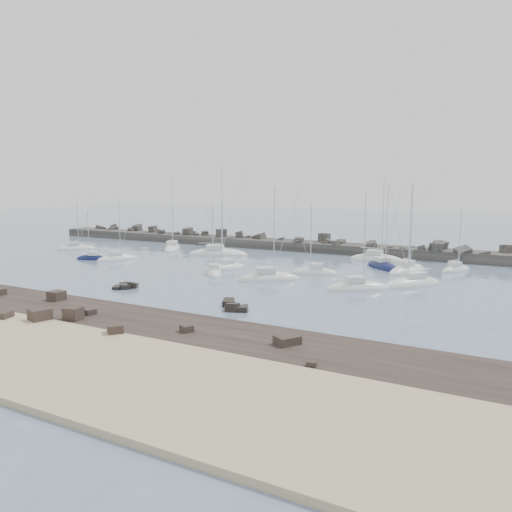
# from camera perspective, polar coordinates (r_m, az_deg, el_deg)

# --- Properties ---
(ground) EXTENTS (400.00, 400.00, 0.00)m
(ground) POSITION_cam_1_polar(r_m,az_deg,el_deg) (72.51, -7.56, -2.75)
(ground) COLOR slate
(ground) RESTS_ON ground
(rock_shelf) EXTENTS (140.00, 12.00, 1.96)m
(rock_shelf) POSITION_cam_1_polar(r_m,az_deg,el_deg) (56.78, -20.93, -6.33)
(rock_shelf) COLOR black
(rock_shelf) RESTS_ON ground
(rock_cluster_near) EXTENTS (3.77, 3.72, 1.50)m
(rock_cluster_near) POSITION_cam_1_polar(r_m,az_deg,el_deg) (69.01, -14.68, -3.39)
(rock_cluster_near) COLOR black
(rock_cluster_near) RESTS_ON ground
(rock_cluster_far) EXTENTS (4.10, 3.27, 1.45)m
(rock_cluster_far) POSITION_cam_1_polar(r_m,az_deg,el_deg) (55.62, -2.69, -5.90)
(rock_cluster_far) COLOR black
(rock_cluster_far) RESTS_ON ground
(breakwater) EXTENTS (115.00, 7.32, 5.12)m
(breakwater) POSITION_cam_1_polar(r_m,az_deg,el_deg) (108.32, 1.14, 1.15)
(breakwater) COLOR #312E2B
(breakwater) RESTS_ON ground
(sailboat_0) EXTENTS (6.71, 7.12, 11.95)m
(sailboat_0) POSITION_cam_1_polar(r_m,az_deg,el_deg) (111.68, -19.88, 0.78)
(sailboat_0) COLOR white
(sailboat_0) RESTS_ON ground
(sailboat_1) EXTENTS (7.52, 10.20, 15.67)m
(sailboat_1) POSITION_cam_1_polar(r_m,az_deg,el_deg) (106.70, -9.53, 0.83)
(sailboat_1) COLOR white
(sailboat_1) RESTS_ON ground
(sailboat_2) EXTENTS (6.36, 3.81, 9.87)m
(sailboat_2) POSITION_cam_1_polar(r_m,az_deg,el_deg) (95.90, -18.22, -0.31)
(sailboat_2) COLOR #0F1541
(sailboat_2) RESTS_ON ground
(sailboat_3) EXTENTS (5.55, 7.83, 12.15)m
(sailboat_3) POSITION_cam_1_polar(r_m,az_deg,el_deg) (94.22, -15.56, -0.34)
(sailboat_3) COLOR white
(sailboat_3) RESTS_ON ground
(sailboat_4) EXTENTS (12.14, 7.82, 18.22)m
(sailboat_4) POSITION_cam_1_polar(r_m,az_deg,el_deg) (97.05, -4.39, 0.19)
(sailboat_4) COLOR white
(sailboat_4) RESTS_ON ground
(sailboat_5) EXTENTS (6.35, 7.24, 11.83)m
(sailboat_5) POSITION_cam_1_polar(r_m,az_deg,el_deg) (77.19, -4.85, -1.93)
(sailboat_5) COLOR white
(sailboat_5) RESTS_ON ground
(sailboat_6) EXTENTS (5.42, 7.63, 11.86)m
(sailboat_6) POSITION_cam_1_polar(r_m,az_deg,el_deg) (81.13, -3.53, -1.41)
(sailboat_6) COLOR white
(sailboat_6) RESTS_ON ground
(sailboat_7) EXTENTS (8.97, 7.80, 14.57)m
(sailboat_7) POSITION_cam_1_polar(r_m,az_deg,el_deg) (71.90, 1.47, -2.65)
(sailboat_7) COLOR white
(sailboat_7) RESTS_ON ground
(sailboat_8) EXTENTS (8.47, 8.71, 14.63)m
(sailboat_8) POSITION_cam_1_polar(r_m,az_deg,el_deg) (84.74, 14.29, -1.24)
(sailboat_8) COLOR #0F1541
(sailboat_8) RESTS_ON ground
(sailboat_9) EXTENTS (7.53, 4.38, 11.61)m
(sailboat_9) POSITION_cam_1_polar(r_m,az_deg,el_deg) (77.24, 6.69, -1.95)
(sailboat_9) COLOR white
(sailboat_9) RESTS_ON ground
(sailboat_10) EXTENTS (5.75, 9.73, 14.79)m
(sailboat_10) POSITION_cam_1_polar(r_m,az_deg,el_deg) (82.08, 16.87, -1.64)
(sailboat_10) COLOR white
(sailboat_10) RESTS_ON ground
(sailboat_11) EXTENTS (8.07, 9.35, 15.02)m
(sailboat_11) POSITION_cam_1_polar(r_m,az_deg,el_deg) (71.48, 17.41, -3.11)
(sailboat_11) COLOR white
(sailboat_11) RESTS_ON ground
(sailboat_12) EXTENTS (4.99, 6.75, 10.66)m
(sailboat_12) POSITION_cam_1_polar(r_m,az_deg,el_deg) (85.38, 21.87, -1.52)
(sailboat_12) COLOR white
(sailboat_12) RESTS_ON ground
(sailboat_13) EXTENTS (8.47, 7.14, 13.62)m
(sailboat_13) POSITION_cam_1_polar(r_m,az_deg,el_deg) (66.96, 11.55, -3.65)
(sailboat_13) COLOR white
(sailboat_13) RESTS_ON ground
(sailboat_14) EXTENTS (9.90, 3.17, 15.64)m
(sailboat_14) POSITION_cam_1_polar(r_m,az_deg,el_deg) (92.36, 13.64, -0.44)
(sailboat_14) COLOR white
(sailboat_14) RESTS_ON ground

